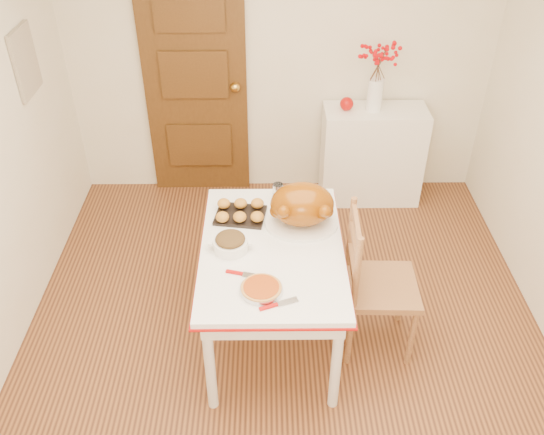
{
  "coord_description": "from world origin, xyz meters",
  "views": [
    {
      "loc": [
        -0.11,
        -2.58,
        2.96
      ],
      "look_at": [
        -0.08,
        0.17,
        0.94
      ],
      "focal_mm": 38.45,
      "sensor_mm": 36.0,
      "label": 1
    }
  ],
  "objects_px": {
    "pumpkin_pie": "(261,288)",
    "turkey_platter": "(302,206)",
    "sideboard": "(371,155)",
    "chair_oak": "(381,283)",
    "kitchen_table": "(272,293)"
  },
  "relations": [
    {
      "from": "pumpkin_pie",
      "to": "turkey_platter",
      "type": "bearing_deg",
      "value": 67.38
    },
    {
      "from": "turkey_platter",
      "to": "pumpkin_pie",
      "type": "height_order",
      "value": "turkey_platter"
    },
    {
      "from": "sideboard",
      "to": "pumpkin_pie",
      "type": "xyz_separation_m",
      "value": [
        -0.94,
        -2.04,
        0.36
      ]
    },
    {
      "from": "sideboard",
      "to": "kitchen_table",
      "type": "xyz_separation_m",
      "value": [
        -0.88,
        -1.66,
        -0.05
      ]
    },
    {
      "from": "kitchen_table",
      "to": "pumpkin_pie",
      "type": "xyz_separation_m",
      "value": [
        -0.06,
        -0.39,
        0.4
      ]
    },
    {
      "from": "turkey_platter",
      "to": "pumpkin_pie",
      "type": "relative_size",
      "value": 1.97
    },
    {
      "from": "turkey_platter",
      "to": "chair_oak",
      "type": "bearing_deg",
      "value": -35.29
    },
    {
      "from": "kitchen_table",
      "to": "chair_oak",
      "type": "height_order",
      "value": "chair_oak"
    },
    {
      "from": "kitchen_table",
      "to": "sideboard",
      "type": "bearing_deg",
      "value": 62.13
    },
    {
      "from": "chair_oak",
      "to": "turkey_platter",
      "type": "relative_size",
      "value": 2.21
    },
    {
      "from": "kitchen_table",
      "to": "turkey_platter",
      "type": "distance_m",
      "value": 0.6
    },
    {
      "from": "chair_oak",
      "to": "pumpkin_pie",
      "type": "bearing_deg",
      "value": 115.89
    },
    {
      "from": "sideboard",
      "to": "turkey_platter",
      "type": "relative_size",
      "value": 1.86
    },
    {
      "from": "sideboard",
      "to": "chair_oak",
      "type": "height_order",
      "value": "chair_oak"
    },
    {
      "from": "chair_oak",
      "to": "pumpkin_pie",
      "type": "relative_size",
      "value": 4.35
    }
  ]
}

